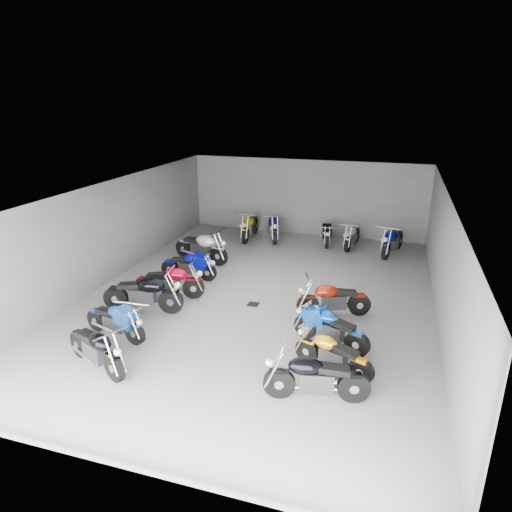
% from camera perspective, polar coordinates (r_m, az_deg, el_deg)
% --- Properties ---
extents(ground, '(14.00, 14.00, 0.00)m').
position_cam_1_polar(ground, '(13.71, 0.28, -5.21)').
color(ground, gray).
rests_on(ground, ground).
extents(wall_back, '(10.00, 0.10, 3.20)m').
position_cam_1_polar(wall_back, '(19.70, 6.27, 7.27)').
color(wall_back, slate).
rests_on(wall_back, ground).
extents(wall_left, '(0.10, 14.00, 3.20)m').
position_cam_1_polar(wall_left, '(15.27, -17.99, 2.84)').
color(wall_left, slate).
rests_on(wall_left, ground).
extents(wall_right, '(0.10, 14.00, 3.20)m').
position_cam_1_polar(wall_right, '(12.69, 22.45, -1.03)').
color(wall_right, slate).
rests_on(wall_right, ground).
extents(ceiling, '(10.00, 14.00, 0.04)m').
position_cam_1_polar(ceiling, '(12.70, 0.30, 8.10)').
color(ceiling, black).
rests_on(ceiling, wall_back).
extents(drain_grate, '(0.32, 0.32, 0.01)m').
position_cam_1_polar(drain_grate, '(13.27, -0.35, -6.05)').
color(drain_grate, black).
rests_on(drain_grate, ground).
extents(motorcycle_left_a, '(1.95, 0.99, 0.91)m').
position_cam_1_polar(motorcycle_left_a, '(10.74, -19.35, -10.85)').
color(motorcycle_left_a, black).
rests_on(motorcycle_left_a, ground).
extents(motorcycle_left_b, '(1.90, 0.60, 0.85)m').
position_cam_1_polar(motorcycle_left_b, '(11.89, -17.15, -7.73)').
color(motorcycle_left_b, black).
rests_on(motorcycle_left_b, ground).
extents(motorcycle_left_c, '(2.28, 0.59, 1.01)m').
position_cam_1_polar(motorcycle_left_c, '(13.02, -13.84, -4.55)').
color(motorcycle_left_c, black).
rests_on(motorcycle_left_c, ground).
extents(motorcycle_left_d, '(2.10, 0.66, 0.94)m').
position_cam_1_polar(motorcycle_left_d, '(13.75, -10.74, -3.17)').
color(motorcycle_left_d, black).
rests_on(motorcycle_left_d, ground).
extents(motorcycle_left_e, '(1.94, 0.38, 0.85)m').
position_cam_1_polar(motorcycle_left_e, '(15.05, -8.34, -1.20)').
color(motorcycle_left_e, black).
rests_on(motorcycle_left_e, ground).
extents(motorcycle_left_f, '(2.25, 0.75, 1.01)m').
position_cam_1_polar(motorcycle_left_f, '(16.56, -6.82, 1.12)').
color(motorcycle_left_f, black).
rests_on(motorcycle_left_f, ground).
extents(motorcycle_right_a, '(2.10, 0.61, 0.93)m').
position_cam_1_polar(motorcycle_right_a, '(9.31, 7.40, -14.79)').
color(motorcycle_right_a, black).
rests_on(motorcycle_right_a, ground).
extents(motorcycle_right_b, '(1.81, 0.79, 0.83)m').
position_cam_1_polar(motorcycle_right_b, '(10.20, 9.52, -11.94)').
color(motorcycle_right_b, black).
rests_on(motorcycle_right_b, ground).
extents(motorcycle_right_c, '(1.93, 0.84, 0.88)m').
position_cam_1_polar(motorcycle_right_c, '(11.14, 9.21, -8.87)').
color(motorcycle_right_c, black).
rests_on(motorcycle_right_c, ground).
extents(motorcycle_right_d, '(1.96, 0.84, 0.90)m').
position_cam_1_polar(motorcycle_right_d, '(12.61, 9.60, -5.34)').
color(motorcycle_right_d, black).
rests_on(motorcycle_right_d, ground).
extents(motorcycle_back_b, '(0.47, 2.25, 0.99)m').
position_cam_1_polar(motorcycle_back_b, '(19.15, -0.78, 3.76)').
color(motorcycle_back_b, black).
rests_on(motorcycle_back_b, ground).
extents(motorcycle_back_c, '(0.87, 2.12, 0.97)m').
position_cam_1_polar(motorcycle_back_c, '(19.05, 2.20, 3.62)').
color(motorcycle_back_c, black).
rests_on(motorcycle_back_c, ground).
extents(motorcycle_back_d, '(0.58, 1.87, 0.83)m').
position_cam_1_polar(motorcycle_back_d, '(18.71, 8.71, 2.89)').
color(motorcycle_back_d, black).
rests_on(motorcycle_back_d, ground).
extents(motorcycle_back_e, '(0.47, 1.98, 0.87)m').
position_cam_1_polar(motorcycle_back_e, '(18.43, 11.92, 2.49)').
color(motorcycle_back_e, black).
rests_on(motorcycle_back_e, ground).
extents(motorcycle_back_f, '(0.74, 2.19, 0.98)m').
position_cam_1_polar(motorcycle_back_f, '(17.96, 16.69, 1.84)').
color(motorcycle_back_f, black).
rests_on(motorcycle_back_f, ground).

